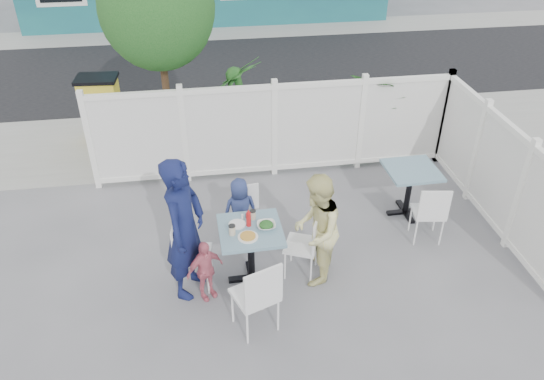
{
  "coord_description": "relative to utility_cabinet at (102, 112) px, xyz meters",
  "views": [
    {
      "loc": [
        -1.08,
        -5.22,
        4.72
      ],
      "look_at": [
        -0.26,
        0.25,
        1.08
      ],
      "focal_mm": 35.0,
      "sensor_mm": 36.0,
      "label": 1
    }
  ],
  "objects": [
    {
      "name": "ketchup_bottle",
      "position": [
        2.24,
        -4.07,
        0.3
      ],
      "size": [
        0.06,
        0.06,
        0.19
      ],
      "primitive_type": "cylinder",
      "color": "red",
      "rests_on": "main_table"
    },
    {
      "name": "tree",
      "position": [
        1.23,
        -0.7,
        1.98
      ],
      "size": [
        1.8,
        1.62,
        3.59
      ],
      "color": "#382316",
      "rests_on": "ground"
    },
    {
      "name": "salt_shaker",
      "position": [
        2.17,
        -3.93,
        0.24
      ],
      "size": [
        0.03,
        0.03,
        0.07
      ],
      "primitive_type": "cylinder",
      "color": "white",
      "rests_on": "main_table"
    },
    {
      "name": "potted_shrub_b",
      "position": [
        4.72,
        -1.0,
        0.18
      ],
      "size": [
        1.86,
        1.86,
        1.57
      ],
      "primitive_type": "imported",
      "rotation": [
        0.0,
        0.0,
        5.49
      ],
      "color": "#164919",
      "rests_on": "ground"
    },
    {
      "name": "far_sidewalk",
      "position": [
        2.83,
        6.6,
        -0.6
      ],
      "size": [
        24.0,
        1.6,
        0.01
      ],
      "primitive_type": "cube",
      "color": "gray",
      "rests_on": "ground"
    },
    {
      "name": "near_sidewalk",
      "position": [
        2.83,
        -0.2,
        -0.6
      ],
      "size": [
        24.0,
        2.6,
        0.01
      ],
      "primitive_type": "cube",
      "color": "gray",
      "rests_on": "ground"
    },
    {
      "name": "chair_right",
      "position": [
        2.97,
        -4.14,
        -0.07
      ],
      "size": [
        0.53,
        0.54,
        0.92
      ],
      "rotation": [
        0.0,
        0.0,
        1.17
      ],
      "color": "white",
      "rests_on": "ground"
    },
    {
      "name": "chair_spare",
      "position": [
        4.76,
        -3.73,
        -0.08
      ],
      "size": [
        0.47,
        0.46,
        0.91
      ],
      "rotation": [
        0.0,
        0.0,
        -0.15
      ],
      "color": "white",
      "rests_on": "ground"
    },
    {
      "name": "woman",
      "position": [
        3.05,
        -4.22,
        0.15
      ],
      "size": [
        0.78,
        0.88,
        1.51
      ],
      "primitive_type": "imported",
      "rotation": [
        0.0,
        0.0,
        -1.91
      ],
      "color": "gold",
      "rests_on": "ground"
    },
    {
      "name": "toddler",
      "position": [
        1.66,
        -4.37,
        -0.19
      ],
      "size": [
        0.53,
        0.42,
        0.84
      ],
      "primitive_type": "imported",
      "rotation": [
        0.0,
        0.0,
        0.5
      ],
      "color": "#D6687B",
      "rests_on": "ground"
    },
    {
      "name": "main_table",
      "position": [
        2.25,
        -4.15,
        0.02
      ],
      "size": [
        0.78,
        0.78,
        0.81
      ],
      "rotation": [
        0.0,
        0.0,
        0.02
      ],
      "color": "slate",
      "rests_on": "ground"
    },
    {
      "name": "plate_main",
      "position": [
        2.2,
        -4.31,
        0.21
      ],
      "size": [
        0.25,
        0.25,
        0.02
      ],
      "primitive_type": "cylinder",
      "color": "white",
      "rests_on": "main_table"
    },
    {
      "name": "fence_right",
      "position": [
        5.83,
        -3.4,
        0.18
      ],
      "size": [
        0.08,
        3.66,
        1.6
      ],
      "rotation": [
        0.0,
        0.0,
        1.57
      ],
      "color": "white",
      "rests_on": "ground"
    },
    {
      "name": "coffee_cup_a",
      "position": [
        2.02,
        -4.22,
        0.26
      ],
      "size": [
        0.08,
        0.08,
        0.12
      ],
      "primitive_type": "cylinder",
      "color": "beige",
      "rests_on": "main_table"
    },
    {
      "name": "coffee_cup_b",
      "position": [
        2.3,
        -3.94,
        0.26
      ],
      "size": [
        0.07,
        0.07,
        0.11
      ],
      "primitive_type": "cylinder",
      "color": "beige",
      "rests_on": "main_table"
    },
    {
      "name": "potted_shrub_a",
      "position": [
        2.45,
        -0.9,
        0.29
      ],
      "size": [
        1.34,
        1.34,
        1.79
      ],
      "primitive_type": "imported",
      "rotation": [
        0.0,
        0.0,
        4.25
      ],
      "color": "#164919",
      "rests_on": "ground"
    },
    {
      "name": "street",
      "position": [
        2.83,
        3.5,
        -0.6
      ],
      "size": [
        24.0,
        5.0,
        0.01
      ],
      "primitive_type": "cube",
      "color": "black",
      "rests_on": "ground"
    },
    {
      "name": "spare_table",
      "position": [
        4.73,
        -3.04,
        -0.01
      ],
      "size": [
        0.75,
        0.75,
        0.78
      ],
      "rotation": [
        0.0,
        0.0,
        0.02
      ],
      "color": "slate",
      "rests_on": "ground"
    },
    {
      "name": "plate_side",
      "position": [
        2.1,
        -4.04,
        0.21
      ],
      "size": [
        0.21,
        0.21,
        0.01
      ],
      "primitive_type": "cylinder",
      "color": "white",
      "rests_on": "main_table"
    },
    {
      "name": "salad_bowl",
      "position": [
        2.44,
        -4.14,
        0.23
      ],
      "size": [
        0.23,
        0.23,
        0.06
      ],
      "primitive_type": "imported",
      "color": "white",
      "rests_on": "main_table"
    },
    {
      "name": "chair_left",
      "position": [
        1.46,
        -4.1,
        -0.05
      ],
      "size": [
        0.48,
        0.49,
        0.96
      ],
      "rotation": [
        0.0,
        0.0,
        -1.72
      ],
      "color": "white",
      "rests_on": "ground"
    },
    {
      "name": "pepper_shaker",
      "position": [
        2.23,
        -3.92,
        0.23
      ],
      "size": [
        0.03,
        0.03,
        0.06
      ],
      "primitive_type": "cylinder",
      "color": "black",
      "rests_on": "main_table"
    },
    {
      "name": "utility_cabinet",
      "position": [
        0.0,
        0.0,
        0.0
      ],
      "size": [
        0.69,
        0.51,
        1.21
      ],
      "primitive_type": "cube",
      "rotation": [
        0.0,
        0.0,
        -0.07
      ],
      "color": "yellow",
      "rests_on": "ground"
    },
    {
      "name": "ground",
      "position": [
        2.83,
        -4.0,
        -0.61
      ],
      "size": [
        80.0,
        80.0,
        0.0
      ],
      "primitive_type": "plane",
      "color": "slate"
    },
    {
      "name": "boy",
      "position": [
        2.2,
        -3.3,
        -0.12
      ],
      "size": [
        0.53,
        0.4,
        0.98
      ],
      "primitive_type": "imported",
      "rotation": [
        0.0,
        0.0,
        3.33
      ],
      "color": "navy",
      "rests_on": "ground"
    },
    {
      "name": "man",
      "position": [
        1.47,
        -4.19,
        0.32
      ],
      "size": [
        0.69,
        0.8,
        1.86
      ],
      "primitive_type": "imported",
      "rotation": [
        0.0,
        0.0,
        1.14
      ],
      "color": "#121845",
      "rests_on": "ground"
    },
    {
      "name": "chair_back",
      "position": [
        2.29,
        -3.33,
        -0.11
      ],
      "size": [
        0.43,
        0.42,
        0.85
      ],
      "rotation": [
        0.0,
        0.0,
        3.28
      ],
      "color": "white",
      "rests_on": "ground"
    },
    {
      "name": "fence_back",
      "position": [
        2.93,
        -1.6,
        0.18
      ],
      "size": [
        5.86,
        0.08,
        1.6
      ],
      "color": "white",
      "rests_on": "ground"
    },
    {
      "name": "chair_near",
      "position": [
        2.23,
        -5.02,
        -0.02
      ],
      "size": [
        0.59,
        0.58,
        1.01
      ],
      "rotation": [
        0.0,
        0.0,
        0.37
      ],
      "color": "white",
      "rests_on": "ground"
    }
  ]
}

